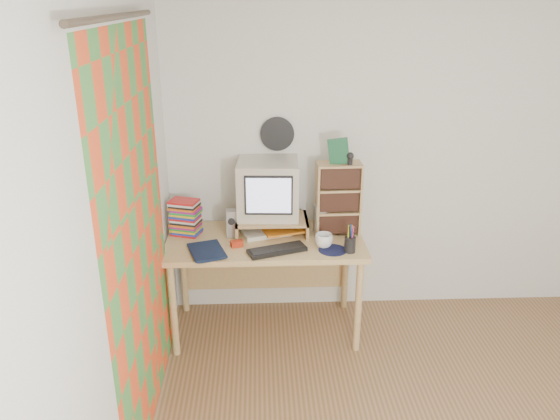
{
  "coord_description": "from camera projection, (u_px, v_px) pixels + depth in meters",
  "views": [
    {
      "loc": [
        -1.07,
        -2.17,
        2.36
      ],
      "look_at": [
        -0.93,
        1.33,
        0.99
      ],
      "focal_mm": 35.0,
      "sensor_mm": 36.0,
      "label": 1
    }
  ],
  "objects": [
    {
      "name": "pen_cup",
      "position": [
        350.0,
        242.0,
        3.67
      ],
      "size": [
        0.09,
        0.09,
        0.15
      ],
      "primitive_type": null,
      "rotation": [
        0.0,
        0.0,
        0.29
      ],
      "color": "black",
      "rests_on": "desk"
    },
    {
      "name": "mug",
      "position": [
        324.0,
        241.0,
        3.75
      ],
      "size": [
        0.14,
        0.14,
        0.1
      ],
      "primitive_type": "imported",
      "rotation": [
        0.0,
        0.0,
        0.16
      ],
      "color": "white",
      "rests_on": "desk"
    },
    {
      "name": "speaker_right",
      "position": [
        320.0,
        220.0,
        3.94
      ],
      "size": [
        0.09,
        0.09,
        0.22
      ],
      "primitive_type": "cube",
      "rotation": [
        0.0,
        0.0,
        0.1
      ],
      "color": "#A8A9AD",
      "rests_on": "desk"
    },
    {
      "name": "monitor_riser",
      "position": [
        272.0,
        221.0,
        3.96
      ],
      "size": [
        0.52,
        0.3,
        0.12
      ],
      "color": "tan",
      "rests_on": "desk"
    },
    {
      "name": "webcam",
      "position": [
        350.0,
        158.0,
        3.77
      ],
      "size": [
        0.05,
        0.05,
        0.09
      ],
      "primitive_type": null,
      "rotation": [
        0.0,
        0.0,
        0.0
      ],
      "color": "black",
      "rests_on": "cd_rack"
    },
    {
      "name": "cd_rack",
      "position": [
        338.0,
        199.0,
        3.91
      ],
      "size": [
        0.32,
        0.18,
        0.53
      ],
      "primitive_type": "cube",
      "rotation": [
        0.0,
        0.0,
        0.03
      ],
      "color": "tan",
      "rests_on": "desk"
    },
    {
      "name": "desk",
      "position": [
        265.0,
        252.0,
        4.0
      ],
      "size": [
        1.4,
        0.7,
        0.75
      ],
      "color": "#DEBC77",
      "rests_on": "floor"
    },
    {
      "name": "left_wall",
      "position": [
        106.0,
        268.0,
        2.4
      ],
      "size": [
        0.0,
        3.5,
        3.5
      ],
      "primitive_type": "plane",
      "rotation": [
        1.57,
        0.0,
        1.57
      ],
      "color": "white",
      "rests_on": "floor"
    },
    {
      "name": "mousepad",
      "position": [
        333.0,
        250.0,
        3.72
      ],
      "size": [
        0.23,
        0.23,
        0.0
      ],
      "primitive_type": "cylinder",
      "rotation": [
        0.0,
        0.0,
        0.21
      ],
      "color": "black",
      "rests_on": "desk"
    },
    {
      "name": "dvd_stack",
      "position": [
        186.0,
        216.0,
        3.93
      ],
      "size": [
        0.23,
        0.19,
        0.28
      ],
      "primitive_type": null,
      "rotation": [
        0.0,
        0.0,
        -0.3
      ],
      "color": "brown",
      "rests_on": "desk"
    },
    {
      "name": "keyboard",
      "position": [
        277.0,
        250.0,
        3.69
      ],
      "size": [
        0.42,
        0.26,
        0.03
      ],
      "primitive_type": "cube",
      "rotation": [
        0.0,
        0.0,
        0.34
      ],
      "color": "black",
      "rests_on": "desk"
    },
    {
      "name": "game_box",
      "position": [
        339.0,
        151.0,
        3.77
      ],
      "size": [
        0.14,
        0.05,
        0.18
      ],
      "primitive_type": "cube",
      "rotation": [
        0.0,
        0.0,
        -0.15
      ],
      "color": "#185432",
      "rests_on": "cd_rack"
    },
    {
      "name": "curtain",
      "position": [
        139.0,
        243.0,
        2.89
      ],
      "size": [
        0.0,
        2.2,
        2.2
      ],
      "primitive_type": "plane",
      "rotation": [
        1.57,
        0.0,
        1.57
      ],
      "color": "#ED4B21",
      "rests_on": "left_wall"
    },
    {
      "name": "back_wall",
      "position": [
        401.0,
        156.0,
        4.1
      ],
      "size": [
        3.5,
        0.0,
        3.5
      ],
      "primitive_type": "plane",
      "rotation": [
        1.57,
        0.0,
        0.0
      ],
      "color": "white",
      "rests_on": "floor"
    },
    {
      "name": "red_box",
      "position": [
        237.0,
        244.0,
        3.77
      ],
      "size": [
        0.09,
        0.07,
        0.04
      ],
      "primitive_type": "cube",
      "rotation": [
        0.0,
        0.0,
        0.3
      ],
      "color": "#B52C13",
      "rests_on": "desk"
    },
    {
      "name": "wall_disc",
      "position": [
        277.0,
        134.0,
        3.98
      ],
      "size": [
        0.25,
        0.02,
        0.25
      ],
      "primitive_type": "cylinder",
      "rotation": [
        1.57,
        0.0,
        0.0
      ],
      "color": "black",
      "rests_on": "back_wall"
    },
    {
      "name": "speaker_left",
      "position": [
        232.0,
        223.0,
        3.91
      ],
      "size": [
        0.08,
        0.08,
        0.2
      ],
      "primitive_type": "cube",
      "rotation": [
        0.0,
        0.0,
        0.02
      ],
      "color": "#A8A9AD",
      "rests_on": "desk"
    },
    {
      "name": "crt_monitor",
      "position": [
        268.0,
        189.0,
        3.92
      ],
      "size": [
        0.45,
        0.45,
        0.41
      ],
      "primitive_type": "cube",
      "rotation": [
        0.0,
        0.0,
        -0.05
      ],
      "color": "beige",
      "rests_on": "monitor_riser"
    },
    {
      "name": "papers",
      "position": [
        271.0,
        230.0,
        3.99
      ],
      "size": [
        0.39,
        0.33,
        0.04
      ],
      "primitive_type": null,
      "rotation": [
        0.0,
        0.0,
        0.3
      ],
      "color": "silver",
      "rests_on": "desk"
    },
    {
      "name": "diary",
      "position": [
        191.0,
        252.0,
        3.64
      ],
      "size": [
        0.31,
        0.27,
        0.05
      ],
      "primitive_type": "imported",
      "rotation": [
        0.0,
        0.0,
        0.31
      ],
      "color": "#0E1935",
      "rests_on": "desk"
    }
  ]
}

